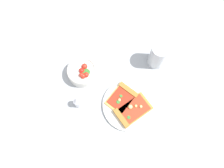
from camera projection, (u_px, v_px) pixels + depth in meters
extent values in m
plane|color=#B2B7BC|center=(129.00, 105.00, 0.98)|extent=(2.40, 2.40, 0.00)
cylinder|color=silver|center=(130.00, 106.00, 0.97)|extent=(0.22, 0.22, 0.01)
cube|color=gold|center=(133.00, 110.00, 0.96)|extent=(0.17, 0.14, 0.01)
cube|color=#B77A33|center=(121.00, 118.00, 0.94)|extent=(0.06, 0.09, 0.02)
cube|color=red|center=(134.00, 110.00, 0.95)|extent=(0.14, 0.12, 0.00)
sphere|color=#F2D87F|center=(141.00, 107.00, 0.95)|extent=(0.01, 0.01, 0.01)
sphere|color=#EAD172|center=(136.00, 106.00, 0.95)|extent=(0.01, 0.01, 0.01)
cylinder|color=#388433|center=(129.00, 117.00, 0.94)|extent=(0.01, 0.01, 0.00)
sphere|color=#F2D87F|center=(131.00, 107.00, 0.95)|extent=(0.02, 0.02, 0.02)
cube|color=#E5B256|center=(121.00, 99.00, 0.97)|extent=(0.15, 0.15, 0.01)
cube|color=#B77A33|center=(128.00, 90.00, 0.98)|extent=(0.08, 0.08, 0.02)
cube|color=#B22D19|center=(121.00, 99.00, 0.97)|extent=(0.13, 0.13, 0.00)
cylinder|color=#388433|center=(118.00, 102.00, 0.96)|extent=(0.02, 0.02, 0.00)
sphere|color=#F2D87F|center=(119.00, 100.00, 0.96)|extent=(0.01, 0.01, 0.01)
cylinder|color=#388433|center=(121.00, 96.00, 0.97)|extent=(0.01, 0.01, 0.00)
cylinder|color=white|center=(82.00, 72.00, 1.00)|extent=(0.12, 0.12, 0.05)
torus|color=white|center=(81.00, 70.00, 0.97)|extent=(0.12, 0.12, 0.01)
sphere|color=red|center=(86.00, 75.00, 0.96)|extent=(0.02, 0.02, 0.02)
sphere|color=red|center=(82.00, 71.00, 0.97)|extent=(0.02, 0.02, 0.02)
sphere|color=red|center=(84.00, 66.00, 0.98)|extent=(0.03, 0.03, 0.03)
sphere|color=red|center=(83.00, 76.00, 0.96)|extent=(0.02, 0.02, 0.02)
sphere|color=red|center=(82.00, 75.00, 0.96)|extent=(0.02, 0.02, 0.02)
cylinder|color=#388433|center=(86.00, 72.00, 0.97)|extent=(0.04, 0.04, 0.01)
cylinder|color=silver|center=(158.00, 55.00, 0.98)|extent=(0.07, 0.07, 0.13)
cylinder|color=black|center=(158.00, 56.00, 0.99)|extent=(0.07, 0.07, 0.11)
cube|color=white|center=(163.00, 53.00, 0.94)|extent=(0.03, 0.03, 0.02)
cube|color=white|center=(157.00, 49.00, 0.95)|extent=(0.03, 0.03, 0.02)
cylinder|color=silver|center=(78.00, 103.00, 0.95)|extent=(0.03, 0.03, 0.06)
cone|color=silver|center=(76.00, 101.00, 0.92)|extent=(0.03, 0.03, 0.01)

